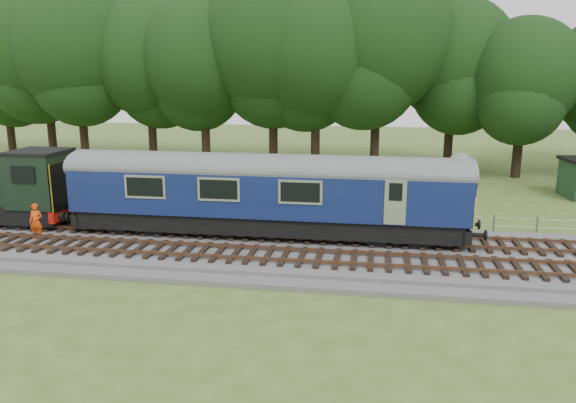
# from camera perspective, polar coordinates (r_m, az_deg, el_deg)

# --- Properties ---
(ground) EXTENTS (120.00, 120.00, 0.00)m
(ground) POSITION_cam_1_polar(r_m,az_deg,el_deg) (24.82, -1.27, -5.20)
(ground) COLOR #416224
(ground) RESTS_ON ground
(ballast) EXTENTS (70.00, 7.00, 0.35)m
(ballast) POSITION_cam_1_polar(r_m,az_deg,el_deg) (24.76, -1.27, -4.81)
(ballast) COLOR #4C4C4F
(ballast) RESTS_ON ground
(track_north) EXTENTS (67.20, 2.40, 0.21)m
(track_north) POSITION_cam_1_polar(r_m,az_deg,el_deg) (26.01, -0.71, -3.38)
(track_north) COLOR black
(track_north) RESTS_ON ballast
(track_south) EXTENTS (67.20, 2.40, 0.21)m
(track_south) POSITION_cam_1_polar(r_m,az_deg,el_deg) (23.20, -2.00, -5.44)
(track_south) COLOR black
(track_south) RESTS_ON ballast
(fence) EXTENTS (64.00, 0.12, 1.00)m
(fence) POSITION_cam_1_polar(r_m,az_deg,el_deg) (29.06, 0.35, -2.46)
(fence) COLOR #6B6054
(fence) RESTS_ON ground
(tree_line) EXTENTS (70.00, 8.00, 18.00)m
(tree_line) POSITION_cam_1_polar(r_m,az_deg,el_deg) (46.04, 3.75, 3.29)
(tree_line) COLOR black
(tree_line) RESTS_ON ground
(dmu_railcar) EXTENTS (18.05, 2.86, 3.88)m
(dmu_railcar) POSITION_cam_1_polar(r_m,az_deg,el_deg) (25.61, -2.28, 1.41)
(dmu_railcar) COLOR black
(dmu_railcar) RESTS_ON ground
(worker) EXTENTS (0.63, 0.44, 1.65)m
(worker) POSITION_cam_1_polar(r_m,az_deg,el_deg) (27.76, -24.22, -1.86)
(worker) COLOR #F6490C
(worker) RESTS_ON ballast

